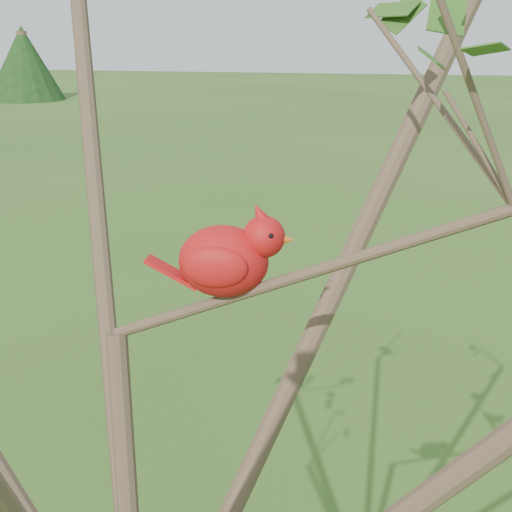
{
  "coord_description": "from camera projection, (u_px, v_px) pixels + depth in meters",
  "views": [
    {
      "loc": [
        0.42,
        -1.03,
        2.44
      ],
      "look_at": [
        0.19,
        0.09,
        2.1
      ],
      "focal_mm": 55.0,
      "sensor_mm": 36.0,
      "label": 1
    }
  ],
  "objects": [
    {
      "name": "crabapple_tree",
      "position": [
        128.0,
        257.0,
        1.11
      ],
      "size": [
        2.35,
        2.05,
        2.95
      ],
      "color": "#4A3327",
      "rests_on": "ground"
    },
    {
      "name": "cardinal",
      "position": [
        228.0,
        258.0,
        1.19
      ],
      "size": [
        0.23,
        0.12,
        0.16
      ],
      "rotation": [
        0.0,
        0.0,
        0.08
      ],
      "color": "red",
      "rests_on": "ground"
    },
    {
      "name": "distant_trees",
      "position": [
        423.0,
        64.0,
        23.56
      ],
      "size": [
        38.32,
        11.15,
        2.92
      ],
      "color": "#4A3327",
      "rests_on": "ground"
    }
  ]
}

